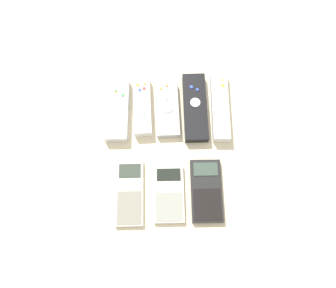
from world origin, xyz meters
TOP-DOWN VIEW (x-y plane):
  - ground_plane at (0.00, 0.00)m, footprint 3.00×3.00m
  - remote_0 at (-0.13, 0.12)m, footprint 0.06×0.17m
  - remote_1 at (-0.07, 0.13)m, footprint 0.05×0.16m
  - remote_2 at (-0.00, 0.12)m, footprint 0.06×0.15m
  - remote_3 at (0.07, 0.12)m, footprint 0.06×0.19m
  - remote_4 at (0.14, 0.13)m, footprint 0.05×0.20m
  - calculator_0 at (-0.09, -0.10)m, footprint 0.07×0.16m
  - calculator_1 at (-0.00, -0.10)m, footprint 0.07×0.14m
  - calculator_2 at (0.09, -0.10)m, footprint 0.07×0.15m

SIDE VIEW (x-z plane):
  - ground_plane at x=0.00m, z-range 0.00..0.00m
  - calculator_0 at x=-0.09m, z-range 0.00..0.01m
  - calculator_1 at x=0.00m, z-range 0.00..0.01m
  - calculator_2 at x=0.09m, z-range 0.00..0.01m
  - remote_2 at x=0.00m, z-range 0.00..0.02m
  - remote_3 at x=0.07m, z-range 0.00..0.02m
  - remote_0 at x=-0.13m, z-range 0.00..0.03m
  - remote_1 at x=-0.07m, z-range 0.00..0.03m
  - remote_4 at x=0.14m, z-range 0.00..0.03m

